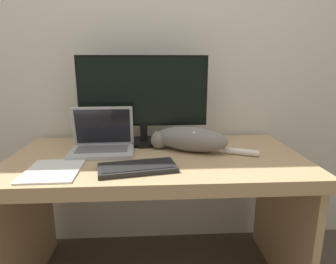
% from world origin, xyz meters
% --- Properties ---
extents(wall_back, '(6.40, 0.06, 2.60)m').
position_xyz_m(wall_back, '(0.00, 0.76, 1.30)').
color(wall_back, silver).
rests_on(wall_back, ground_plane).
extents(desk, '(1.41, 0.70, 0.71)m').
position_xyz_m(desk, '(0.00, 0.35, 0.56)').
color(desk, tan).
rests_on(desk, ground_plane).
extents(monitor, '(0.69, 0.19, 0.48)m').
position_xyz_m(monitor, '(-0.07, 0.55, 0.97)').
color(monitor, black).
rests_on(monitor, desk).
extents(laptop, '(0.31, 0.22, 0.22)m').
position_xyz_m(laptop, '(-0.27, 0.41, 0.76)').
color(laptop, '#B7B7BC').
rests_on(laptop, desk).
extents(external_keyboard, '(0.35, 0.21, 0.02)m').
position_xyz_m(external_keyboard, '(-0.08, 0.16, 0.72)').
color(external_keyboard, black).
rests_on(external_keyboard, desk).
extents(cat, '(0.52, 0.29, 0.13)m').
position_xyz_m(cat, '(0.17, 0.41, 0.77)').
color(cat, gray).
rests_on(cat, desk).
extents(paper_notepad, '(0.22, 0.26, 0.01)m').
position_xyz_m(paper_notepad, '(-0.43, 0.16, 0.71)').
color(paper_notepad, white).
rests_on(paper_notepad, desk).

